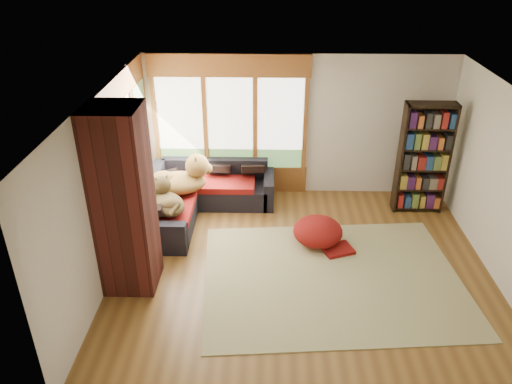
% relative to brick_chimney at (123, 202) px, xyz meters
% --- Properties ---
extents(floor, '(5.50, 5.50, 0.00)m').
position_rel_brick_chimney_xyz_m(floor, '(2.40, 0.35, -1.30)').
color(floor, brown).
rests_on(floor, ground).
extents(ceiling, '(5.50, 5.50, 0.00)m').
position_rel_brick_chimney_xyz_m(ceiling, '(2.40, 0.35, 1.30)').
color(ceiling, white).
extents(wall_back, '(5.50, 0.04, 2.60)m').
position_rel_brick_chimney_xyz_m(wall_back, '(2.40, 2.85, 0.00)').
color(wall_back, silver).
rests_on(wall_back, ground).
extents(wall_front, '(5.50, 0.04, 2.60)m').
position_rel_brick_chimney_xyz_m(wall_front, '(2.40, -2.15, 0.00)').
color(wall_front, silver).
rests_on(wall_front, ground).
extents(wall_left, '(0.04, 5.00, 2.60)m').
position_rel_brick_chimney_xyz_m(wall_left, '(-0.35, 0.35, 0.00)').
color(wall_left, silver).
rests_on(wall_left, ground).
extents(wall_right, '(0.04, 5.00, 2.60)m').
position_rel_brick_chimney_xyz_m(wall_right, '(5.15, 0.35, 0.00)').
color(wall_right, silver).
rests_on(wall_right, ground).
extents(windows_back, '(2.82, 0.10, 1.90)m').
position_rel_brick_chimney_xyz_m(windows_back, '(1.20, 2.82, 0.05)').
color(windows_back, brown).
rests_on(windows_back, wall_back).
extents(windows_left, '(0.10, 2.62, 1.90)m').
position_rel_brick_chimney_xyz_m(windows_left, '(-0.32, 1.55, 0.05)').
color(windows_left, brown).
rests_on(windows_left, wall_left).
extents(roller_blind, '(0.03, 0.72, 0.90)m').
position_rel_brick_chimney_xyz_m(roller_blind, '(-0.29, 2.38, 0.45)').
color(roller_blind, gray).
rests_on(roller_blind, wall_left).
extents(brick_chimney, '(0.70, 0.70, 2.60)m').
position_rel_brick_chimney_xyz_m(brick_chimney, '(0.00, 0.00, 0.00)').
color(brick_chimney, '#471914').
rests_on(brick_chimney, ground).
extents(sectional_sofa, '(2.20, 2.20, 0.80)m').
position_rel_brick_chimney_xyz_m(sectional_sofa, '(0.45, 2.05, -1.00)').
color(sectional_sofa, black).
rests_on(sectional_sofa, ground).
extents(area_rug, '(3.87, 3.08, 0.01)m').
position_rel_brick_chimney_xyz_m(area_rug, '(2.83, 0.15, -1.29)').
color(area_rug, beige).
rests_on(area_rug, ground).
extents(bookshelf, '(0.84, 0.28, 1.97)m').
position_rel_brick_chimney_xyz_m(bookshelf, '(4.54, 2.19, -0.31)').
color(bookshelf, black).
rests_on(bookshelf, ground).
extents(pouf, '(0.98, 0.98, 0.42)m').
position_rel_brick_chimney_xyz_m(pouf, '(2.69, 1.06, -1.08)').
color(pouf, maroon).
rests_on(pouf, area_rug).
extents(dog_tan, '(1.15, 0.86, 0.58)m').
position_rel_brick_chimney_xyz_m(dog_tan, '(0.43, 1.85, -0.47)').
color(dog_tan, olive).
rests_on(dog_tan, sectional_sofa).
extents(dog_brindle, '(0.79, 0.89, 0.44)m').
position_rel_brick_chimney_xyz_m(dog_brindle, '(0.28, 1.24, -0.55)').
color(dog_brindle, '#332613').
rests_on(dog_brindle, sectional_sofa).
extents(throw_pillows, '(1.98, 1.68, 0.45)m').
position_rel_brick_chimney_xyz_m(throw_pillows, '(0.53, 2.10, -0.54)').
color(throw_pillows, black).
rests_on(throw_pillows, sectional_sofa).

